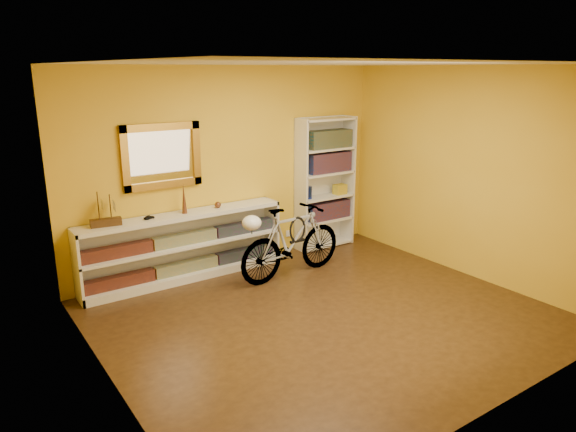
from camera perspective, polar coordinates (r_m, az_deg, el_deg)
floor at (r=5.75m, az=4.04°, el=-10.77°), size 4.50×4.00×0.01m
ceiling at (r=5.15m, az=4.62°, el=16.21°), size 4.50×4.00×0.01m
back_wall at (r=6.94m, az=-6.17°, el=5.18°), size 4.50×0.01×2.60m
left_wall at (r=4.31m, az=-19.78°, el=-2.18°), size 0.01×4.00×2.60m
right_wall at (r=6.92m, az=19.06°, el=4.37°), size 0.01×4.00×2.60m
gilt_mirror at (r=6.47m, az=-13.50°, el=6.32°), size 0.98×0.06×0.78m
wall_socket at (r=7.64m, az=0.07°, el=-1.89°), size 0.09×0.02×0.09m
console_unit at (r=6.66m, az=-11.14°, el=-3.27°), size 2.60×0.35×0.85m
cd_row_lower at (r=6.73m, az=-10.96°, el=-5.37°), size 2.50×0.13×0.14m
cd_row_upper at (r=6.61m, az=-11.12°, el=-2.41°), size 2.50×0.13×0.14m
model_ship at (r=6.20m, az=-19.25°, el=0.75°), size 0.35×0.18×0.40m
toy_car at (r=6.39m, az=-14.80°, el=-0.31°), size 0.00×0.01×0.00m
bronze_ornament at (r=6.50m, az=-11.21°, el=1.88°), size 0.06×0.06×0.37m
decorative_orb at (r=6.72m, az=-7.61°, el=1.21°), size 0.08×0.08×0.08m
bookcase at (r=7.66m, az=4.04°, el=3.55°), size 0.90×0.30×1.90m
book_row_a at (r=7.79m, az=4.28°, el=0.68°), size 0.70×0.22×0.26m
book_row_b at (r=7.63m, az=4.38°, el=5.83°), size 0.70×0.22×0.28m
book_row_c at (r=7.59m, az=4.44°, el=8.32°), size 0.70×0.22×0.25m
travel_mug at (r=7.48m, az=2.30°, el=2.54°), size 0.08×0.08×0.18m
red_tin at (r=7.46m, az=2.78°, el=7.89°), size 0.16×0.16×0.16m
yellow_bag at (r=7.81m, az=5.65°, el=2.90°), size 0.19×0.14×0.15m
bicycle at (r=6.61m, az=0.40°, el=-2.77°), size 0.50×1.60×0.93m
helmet at (r=6.16m, az=-3.96°, el=-0.75°), size 0.24×0.22×0.18m
u_lock at (r=6.62m, az=1.03°, el=-1.47°), size 0.24×0.03×0.24m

